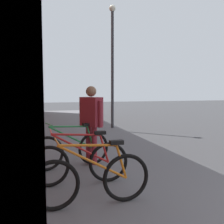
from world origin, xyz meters
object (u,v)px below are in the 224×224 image
Objects in this scene: bicycle_under_window at (72,149)px; pedestrian_crossing_street at (91,117)px; bicycle_beside_lamp at (92,179)px; bicycle_mid_rack at (80,163)px; street_lamp at (112,56)px.

bicycle_under_window is 0.83m from pedestrian_crossing_street.
bicycle_beside_lamp is 1.00× the size of bicycle_mid_rack.
bicycle_under_window is at bearing 0.22° from bicycle_mid_rack.
bicycle_beside_lamp is at bearing -178.29° from bicycle_mid_rack.
bicycle_under_window is (2.01, 0.03, 0.00)m from bicycle_beside_lamp.
street_lamp is (7.52, -2.45, 2.68)m from bicycle_beside_lamp.
pedestrian_crossing_street is (1.25, -0.46, 0.67)m from bicycle_mid_rack.
bicycle_beside_lamp and bicycle_mid_rack have the same top height.
street_lamp is (5.34, -2.01, 2.01)m from pedestrian_crossing_street.
bicycle_mid_rack is 1.02× the size of bicycle_under_window.
pedestrian_crossing_street is at bearing 159.36° from street_lamp.
bicycle_beside_lamp and bicycle_under_window have the same top height.
pedestrian_crossing_street is at bearing -11.29° from bicycle_beside_lamp.
pedestrian_crossing_street is at bearing -69.89° from bicycle_under_window.
bicycle_under_window is at bearing 155.79° from street_lamp.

